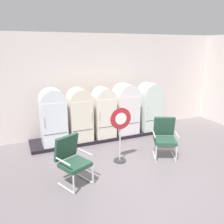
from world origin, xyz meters
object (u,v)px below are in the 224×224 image
refrigerator_0 (53,115)px  refrigerator_3 (126,107)px  refrigerator_4 (150,105)px  sign_stand (120,134)px  refrigerator_1 (80,113)px  refrigerator_2 (104,111)px  armchair_left (72,158)px  armchair_right (165,135)px

refrigerator_0 → refrigerator_3: 2.34m
refrigerator_0 → refrigerator_4: (3.23, 0.00, -0.02)m
refrigerator_0 → sign_stand: size_ratio=1.14×
refrigerator_0 → refrigerator_4: size_ratio=1.02×
refrigerator_1 → sign_stand: (0.59, -1.62, -0.18)m
refrigerator_0 → refrigerator_2: refrigerator_0 is taller
armchair_left → sign_stand: 1.46m
refrigerator_0 → refrigerator_4: bearing=0.1°
refrigerator_0 → sign_stand: refrigerator_0 is taller
refrigerator_4 → armchair_right: size_ratio=1.51×
refrigerator_1 → armchair_right: refrigerator_1 is taller
armchair_right → refrigerator_3: bearing=98.6°
refrigerator_0 → refrigerator_3: bearing=0.9°
armchair_left → sign_stand: sign_stand is taller
refrigerator_3 → armchair_left: (-2.33, -2.11, -0.37)m
refrigerator_2 → refrigerator_4: size_ratio=0.98×
refrigerator_2 → refrigerator_3: size_ratio=0.96×
armchair_left → armchair_right: bearing=6.8°
refrigerator_3 → refrigerator_1: bearing=-179.4°
refrigerator_1 → sign_stand: 1.73m
refrigerator_1 → refrigerator_2: refrigerator_1 is taller
refrigerator_3 → refrigerator_4: size_ratio=1.01×
refrigerator_1 → refrigerator_4: size_ratio=0.99×
refrigerator_1 → refrigerator_0: bearing=-178.7°
refrigerator_3 → refrigerator_4: bearing=-2.0°
armchair_right → armchair_left: bearing=-173.2°
refrigerator_2 → armchair_left: bearing=-126.6°
sign_stand → refrigerator_4: bearing=41.0°
refrigerator_1 → sign_stand: refrigerator_1 is taller
refrigerator_0 → armchair_right: bearing=-34.1°
armchair_left → armchair_right: same height
refrigerator_4 → sign_stand: 2.45m
armchair_left → refrigerator_1: bearing=69.6°
refrigerator_2 → armchair_left: (-1.55, -2.08, -0.35)m
refrigerator_3 → refrigerator_0: bearing=-179.1°
refrigerator_4 → armchair_left: size_ratio=1.51×
armchair_right → sign_stand: sign_stand is taller
refrigerator_4 → refrigerator_1: bearing=179.7°
refrigerator_0 → armchair_left: (0.01, -2.08, -0.38)m
refrigerator_4 → refrigerator_3: bearing=178.0°
refrigerator_0 → refrigerator_1: size_ratio=1.03×
sign_stand → refrigerator_3: bearing=59.7°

